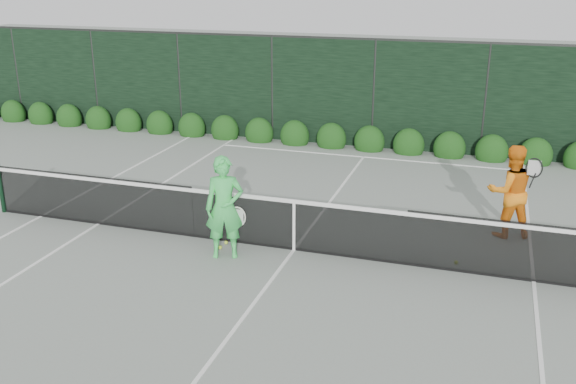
% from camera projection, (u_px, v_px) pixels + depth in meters
% --- Properties ---
extents(ground, '(80.00, 80.00, 0.00)m').
position_uv_depth(ground, '(294.00, 250.00, 11.68)').
color(ground, gray).
rests_on(ground, ground).
extents(tennis_net, '(12.90, 0.10, 1.07)m').
position_uv_depth(tennis_net, '(293.00, 223.00, 11.51)').
color(tennis_net, black).
rests_on(tennis_net, ground).
extents(player_woman, '(0.78, 0.65, 1.84)m').
position_uv_depth(player_woman, '(225.00, 208.00, 11.15)').
color(player_woman, '#3ED55B').
rests_on(player_woman, ground).
extents(player_man, '(1.05, 0.93, 1.79)m').
position_uv_depth(player_man, '(510.00, 191.00, 12.03)').
color(player_man, orange).
rests_on(player_man, ground).
extents(court_lines, '(11.03, 23.83, 0.01)m').
position_uv_depth(court_lines, '(294.00, 250.00, 11.68)').
color(court_lines, white).
rests_on(court_lines, ground).
extents(windscreen_fence, '(32.00, 21.07, 3.06)m').
position_uv_depth(windscreen_fence, '(235.00, 227.00, 8.74)').
color(windscreen_fence, black).
rests_on(windscreen_fence, ground).
extents(hedge_row, '(31.66, 0.65, 0.94)m').
position_uv_depth(hedge_row, '(369.00, 142.00, 18.03)').
color(hedge_row, '#0F340E').
rests_on(hedge_row, ground).
extents(tennis_balls, '(4.22, 0.74, 0.07)m').
position_uv_depth(tennis_balls, '(298.00, 250.00, 11.58)').
color(tennis_balls, '#CAE933').
rests_on(tennis_balls, ground).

